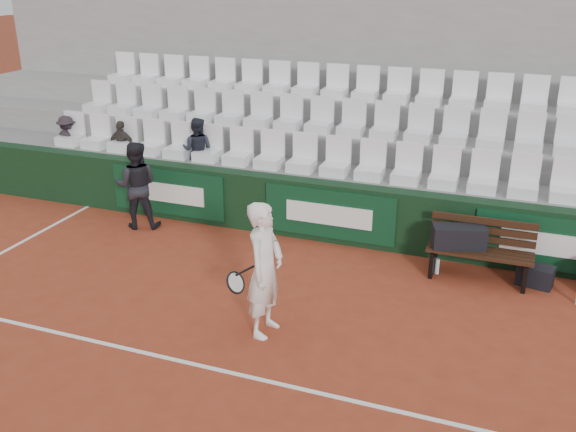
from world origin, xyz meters
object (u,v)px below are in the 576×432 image
at_px(bench_left, 478,265).
at_px(spectator_a, 65,118).
at_px(tennis_player, 265,270).
at_px(spectator_b, 120,124).
at_px(spectator_c, 196,126).
at_px(sports_bag_ground, 535,275).
at_px(water_bottle_near, 437,266).
at_px(ball_kid, 137,185).
at_px(sports_bag_left, 459,237).

xyz_separation_m(bench_left, spectator_a, (-8.03, 1.12, 1.28)).
height_order(tennis_player, spectator_b, spectator_b).
bearing_deg(bench_left, spectator_c, 167.76).
height_order(sports_bag_ground, water_bottle_near, sports_bag_ground).
relative_size(bench_left, ball_kid, 0.98).
xyz_separation_m(sports_bag_ground, water_bottle_near, (-1.38, -0.13, -0.03)).
bearing_deg(spectator_b, sports_bag_ground, 169.35).
distance_m(sports_bag_ground, water_bottle_near, 1.38).
distance_m(water_bottle_near, ball_kid, 5.21).
xyz_separation_m(tennis_player, spectator_a, (-5.66, 3.54, 0.63)).
bearing_deg(spectator_c, sports_bag_ground, 161.49).
xyz_separation_m(bench_left, ball_kid, (-5.76, -0.01, 0.54)).
relative_size(spectator_b, spectator_c, 0.84).
bearing_deg(bench_left, spectator_a, 172.08).
height_order(bench_left, ball_kid, ball_kid).
relative_size(sports_bag_ground, spectator_b, 0.49).
height_order(tennis_player, spectator_c, spectator_c).
height_order(sports_bag_left, spectator_b, spectator_b).
distance_m(sports_bag_ground, spectator_b, 7.75).
distance_m(spectator_b, spectator_c, 1.62).
bearing_deg(sports_bag_left, bench_left, -6.66).
bearing_deg(spectator_c, sports_bag_left, 158.65).
bearing_deg(water_bottle_near, spectator_a, 171.24).
bearing_deg(bench_left, ball_kid, -179.89).
bearing_deg(bench_left, spectator_b, 170.62).
height_order(ball_kid, spectator_c, spectator_c).
distance_m(spectator_a, spectator_c, 2.88).
height_order(sports_bag_ground, spectator_b, spectator_b).
bearing_deg(tennis_player, sports_bag_ground, 38.52).
xyz_separation_m(sports_bag_left, spectator_a, (-7.72, 1.08, 0.89)).
bearing_deg(bench_left, tennis_player, -134.37).
distance_m(sports_bag_left, spectator_b, 6.60).
xyz_separation_m(water_bottle_near, tennis_player, (-1.79, -2.39, 0.75)).
height_order(spectator_a, spectator_b, spectator_b).
bearing_deg(sports_bag_ground, sports_bag_left, -177.01).
xyz_separation_m(spectator_b, spectator_c, (1.62, 0.00, 0.10)).
bearing_deg(water_bottle_near, ball_kid, 179.79).
distance_m(tennis_player, spectator_b, 5.68).
xyz_separation_m(tennis_player, spectator_b, (-4.40, 3.54, 0.64)).
height_order(sports_bag_left, spectator_a, spectator_a).
bearing_deg(spectator_b, ball_kid, 128.94).
distance_m(bench_left, spectator_c, 5.45).
relative_size(water_bottle_near, tennis_player, 0.14).
relative_size(sports_bag_left, spectator_b, 0.75).
bearing_deg(bench_left, water_bottle_near, -177.06).
relative_size(tennis_player, ball_kid, 1.13).
xyz_separation_m(bench_left, sports_bag_left, (-0.32, 0.04, 0.39)).
distance_m(ball_kid, spectator_b, 1.69).
xyz_separation_m(sports_bag_left, spectator_b, (-6.45, 1.08, 0.89)).
height_order(sports_bag_left, ball_kid, ball_kid).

